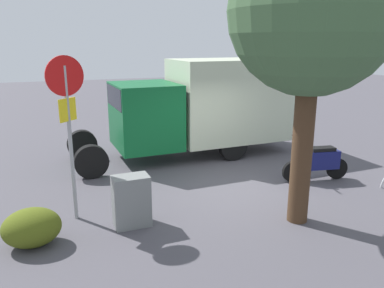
# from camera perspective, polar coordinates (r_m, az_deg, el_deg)

# --- Properties ---
(ground_plane) EXTENTS (60.00, 60.00, 0.00)m
(ground_plane) POSITION_cam_1_polar(r_m,az_deg,el_deg) (9.68, 6.28, -6.46)
(ground_plane) COLOR #4D4A52
(box_truck_near) EXTENTS (7.03, 2.40, 3.00)m
(box_truck_near) POSITION_cam_1_polar(r_m,az_deg,el_deg) (12.14, 1.91, 6.00)
(box_truck_near) COLOR black
(box_truck_near) RESTS_ON ground
(motorcycle) EXTENTS (1.80, 0.62, 1.20)m
(motorcycle) POSITION_cam_1_polar(r_m,az_deg,el_deg) (10.48, 18.11, -2.45)
(motorcycle) COLOR black
(motorcycle) RESTS_ON ground
(stop_sign) EXTENTS (0.71, 0.33, 3.28)m
(stop_sign) POSITION_cam_1_polar(r_m,az_deg,el_deg) (7.75, -17.95, 4.35)
(stop_sign) COLOR #9E9EA3
(stop_sign) RESTS_ON ground
(street_tree) EXTENTS (3.06, 3.06, 5.58)m
(street_tree) POSITION_cam_1_polar(r_m,az_deg,el_deg) (7.49, 17.49, 18.08)
(street_tree) COLOR #47301E
(street_tree) RESTS_ON ground
(utility_cabinet) EXTENTS (0.71, 0.47, 1.02)m
(utility_cabinet) POSITION_cam_1_polar(r_m,az_deg,el_deg) (7.66, -8.99, -8.37)
(utility_cabinet) COLOR slate
(utility_cabinet) RESTS_ON ground
(shrub_near_sign) EXTENTS (1.02, 0.83, 0.69)m
(shrub_near_sign) POSITION_cam_1_polar(r_m,az_deg,el_deg) (7.49, -22.71, -11.37)
(shrub_near_sign) COLOR #4E5B17
(shrub_near_sign) RESTS_ON ground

